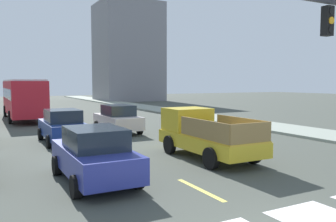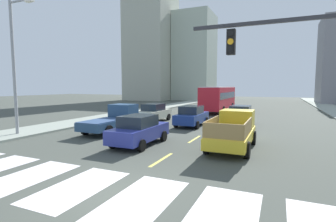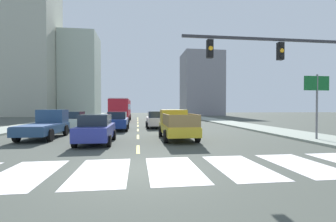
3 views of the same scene
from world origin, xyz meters
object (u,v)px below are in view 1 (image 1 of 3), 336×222
at_px(pickup_stakebed, 203,134).
at_px(sedan_far, 63,126).
at_px(city_bus, 23,96).
at_px(sedan_near_right, 94,155).
at_px(sedan_mid, 118,119).

distance_m(pickup_stakebed, sedan_far, 7.70).
relative_size(pickup_stakebed, sedan_far, 1.18).
distance_m(city_bus, sedan_near_right, 20.94).
relative_size(sedan_mid, sedan_near_right, 1.00).
height_order(city_bus, sedan_mid, city_bus).
relative_size(city_bus, sedan_far, 2.45).
relative_size(pickup_stakebed, sedan_mid, 1.18).
xyz_separation_m(pickup_stakebed, sedan_near_right, (-5.08, -1.56, -0.08)).
relative_size(sedan_far, sedan_near_right, 1.00).
height_order(sedan_far, sedan_mid, same).
bearing_deg(city_bus, sedan_far, -86.14).
xyz_separation_m(pickup_stakebed, city_bus, (-5.09, 19.34, 1.02)).
relative_size(pickup_stakebed, sedan_near_right, 1.18).
distance_m(sedan_far, sedan_near_right, 7.83).
relative_size(pickup_stakebed, city_bus, 0.48).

